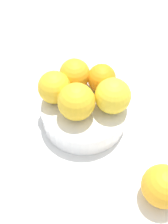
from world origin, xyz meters
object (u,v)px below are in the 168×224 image
(orange_in_bowl_0, at_px, (76,102))
(orange_loose_0, at_px, (163,186))
(orange_in_bowl_4, at_px, (74,74))
(orange_in_bowl_3, at_px, (113,96))
(orange_in_bowl_1, at_px, (54,87))
(folded_napkin, at_px, (47,53))
(fruit_bowl, at_px, (84,114))
(orange_in_bowl_2, at_px, (102,78))

(orange_in_bowl_0, distance_m, orange_loose_0, 0.22)
(orange_in_bowl_0, relative_size, orange_in_bowl_4, 1.13)
(orange_loose_0, bearing_deg, orange_in_bowl_3, 8.08)
(orange_in_bowl_0, relative_size, orange_in_bowl_1, 1.10)
(orange_loose_0, bearing_deg, folded_napkin, 13.54)
(orange_in_bowl_4, height_order, folded_napkin, orange_in_bowl_4)
(orange_loose_0, distance_m, folded_napkin, 0.46)
(folded_napkin, bearing_deg, orange_in_bowl_4, -171.67)
(orange_in_bowl_3, xyz_separation_m, orange_loose_0, (-0.18, -0.03, -0.05))
(orange_in_bowl_1, xyz_separation_m, orange_in_bowl_4, (0.03, -0.05, -0.00))
(orange_in_bowl_1, bearing_deg, orange_in_bowl_3, -119.68)
(fruit_bowl, xyz_separation_m, orange_loose_0, (-0.20, -0.08, 0.02))
(orange_in_bowl_1, relative_size, orange_in_bowl_4, 1.03)
(orange_in_bowl_3, relative_size, orange_loose_0, 0.95)
(folded_napkin, bearing_deg, orange_in_bowl_2, -158.81)
(orange_loose_0, bearing_deg, orange_in_bowl_4, 16.90)
(fruit_bowl, bearing_deg, orange_in_bowl_3, -110.71)
(orange_in_bowl_0, xyz_separation_m, orange_in_bowl_1, (0.05, 0.03, -0.00))
(orange_in_bowl_2, distance_m, orange_in_bowl_3, 0.06)
(orange_in_bowl_3, relative_size, orange_in_bowl_4, 1.10)
(folded_napkin, bearing_deg, orange_in_bowl_0, -178.07)
(orange_in_bowl_4, relative_size, folded_napkin, 0.48)
(orange_in_bowl_3, bearing_deg, folded_napkin, 17.20)
(fruit_bowl, height_order, orange_in_bowl_4, orange_in_bowl_4)
(orange_in_bowl_4, bearing_deg, orange_in_bowl_2, -116.52)
(orange_in_bowl_3, distance_m, folded_napkin, 0.29)
(fruit_bowl, bearing_deg, folded_napkin, 6.65)
(orange_in_bowl_0, xyz_separation_m, orange_in_bowl_3, (-0.01, -0.07, -0.00))
(orange_in_bowl_0, height_order, orange_in_bowl_1, orange_in_bowl_0)
(orange_in_bowl_1, height_order, folded_napkin, orange_in_bowl_1)
(orange_in_bowl_0, bearing_deg, orange_loose_0, -152.46)
(orange_in_bowl_4, bearing_deg, orange_loose_0, -163.10)
(orange_in_bowl_2, height_order, orange_in_bowl_4, orange_in_bowl_4)
(fruit_bowl, relative_size, orange_in_bowl_1, 2.66)
(fruit_bowl, relative_size, folded_napkin, 1.31)
(orange_in_bowl_4, height_order, orange_loose_0, orange_in_bowl_4)
(orange_in_bowl_0, bearing_deg, orange_in_bowl_3, -95.15)
(fruit_bowl, bearing_deg, orange_in_bowl_4, 1.98)
(fruit_bowl, height_order, orange_in_bowl_2, orange_in_bowl_2)
(orange_in_bowl_2, xyz_separation_m, orange_in_bowl_4, (0.03, 0.05, 0.00))
(orange_in_bowl_2, relative_size, orange_loose_0, 0.80)
(orange_in_bowl_3, bearing_deg, orange_in_bowl_1, 60.32)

